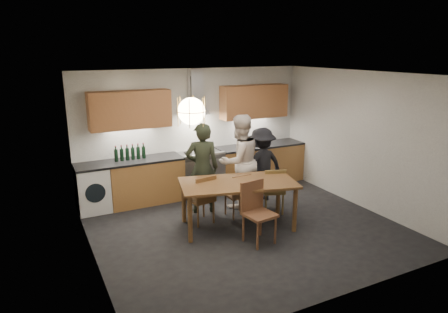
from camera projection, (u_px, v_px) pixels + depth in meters
name	position (u px, v px, depth m)	size (l,w,h in m)	color
ground	(246.00, 227.00, 6.88)	(5.00, 5.00, 0.00)	black
room_shell	(247.00, 130.00, 6.44)	(5.02, 4.52, 2.61)	white
counter_run	(201.00, 172.00, 8.46)	(5.00, 0.62, 0.90)	tan
range_stove	(200.00, 173.00, 8.44)	(0.90, 0.60, 0.92)	silver
wall_fixtures	(197.00, 105.00, 8.18)	(4.30, 0.54, 1.10)	#C7804C
pendant_lamp	(191.00, 111.00, 5.81)	(0.43, 0.43, 0.70)	black
dining_table	(238.00, 187.00, 6.74)	(2.11, 1.40, 0.82)	brown
chair_back_left	(203.00, 196.00, 6.91)	(0.46, 0.46, 0.89)	brown
chair_back_mid	(239.00, 193.00, 7.19)	(0.38, 0.38, 0.83)	brown
chair_back_right	(274.00, 188.00, 7.34)	(0.50, 0.50, 0.88)	brown
chair_front	(256.00, 208.00, 6.28)	(0.50, 0.50, 0.98)	brown
person_left	(202.00, 168.00, 7.36)	(0.62, 0.41, 1.70)	black
person_mid	(239.00, 161.00, 7.61)	(0.88, 0.68, 1.81)	beige
person_right	(262.00, 165.00, 7.96)	(0.96, 0.55, 1.49)	black
mixing_bowl	(251.00, 145.00, 8.81)	(0.29, 0.29, 0.07)	silver
stock_pot	(266.00, 141.00, 9.01)	(0.22, 0.22, 0.15)	#BABABE
wine_bottles	(130.00, 152.00, 7.70)	(0.61, 0.07, 0.30)	black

